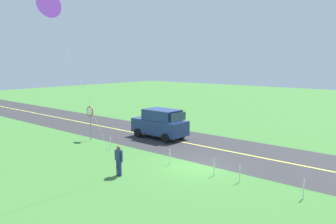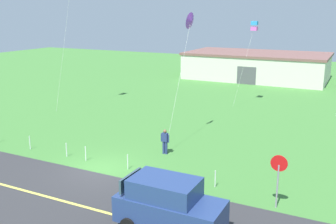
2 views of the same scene
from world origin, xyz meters
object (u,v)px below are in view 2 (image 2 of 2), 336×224
kite_red_low (191,21)px  kite_green_far (254,26)px  car_suv_foreground (169,204)px  person_adult_near (165,141)px  warehouse_distant (257,66)px  stop_sign (279,171)px

kite_red_low → kite_green_far: size_ratio=1.10×
car_suv_foreground → person_adult_near: 8.95m
warehouse_distant → stop_sign: bearing=-74.4°
person_adult_near → kite_red_low: (0.15, 3.45, 7.27)m
stop_sign → kite_red_low: kite_red_low is taller
car_suv_foreground → kite_red_low: kite_red_low is taller
car_suv_foreground → kite_green_far: size_ratio=0.55×
person_adult_near → warehouse_distant: bearing=-129.5°
car_suv_foreground → kite_red_low: size_ratio=0.50×
car_suv_foreground → stop_sign: (3.57, 3.91, 0.65)m
car_suv_foreground → person_adult_near: (-4.19, 7.90, -0.29)m
car_suv_foreground → stop_sign: size_ratio=1.72×
kite_green_far → warehouse_distant: bearing=102.3°
kite_red_low → warehouse_distant: (-2.31, 28.06, -6.38)m
kite_red_low → warehouse_distant: kite_red_low is taller
person_adult_near → kite_green_far: bearing=-138.1°
kite_green_far → warehouse_distant: 17.17m
kite_green_far → person_adult_near: bearing=-94.7°
person_adult_near → warehouse_distant: size_ratio=0.09×
kite_red_low → kite_green_far: 12.30m
warehouse_distant → kite_green_far: bearing=-77.7°
kite_green_far → warehouse_distant: size_ratio=0.43×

